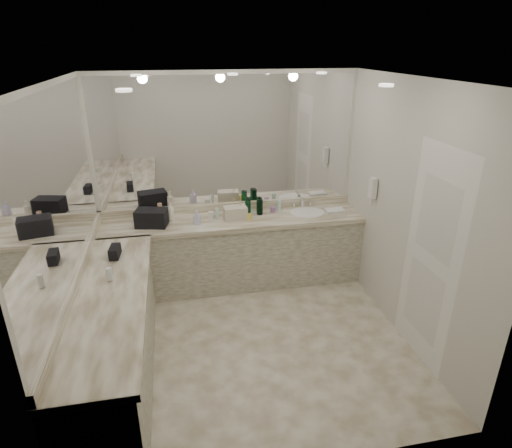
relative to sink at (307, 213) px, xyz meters
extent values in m
plane|color=beige|center=(-0.95, -1.20, -0.90)|extent=(3.20, 3.20, 0.00)
plane|color=white|center=(-0.95, -1.20, 1.71)|extent=(3.20, 3.20, 0.00)
cube|color=beige|center=(-0.95, 0.30, 0.41)|extent=(3.20, 0.02, 2.60)
cube|color=beige|center=(-2.55, -1.20, 0.41)|extent=(0.02, 3.00, 2.60)
cube|color=beige|center=(0.65, -1.20, 0.41)|extent=(0.02, 3.00, 2.60)
cube|color=beige|center=(-0.95, 0.00, -0.48)|extent=(3.20, 0.60, 0.84)
cube|color=beige|center=(-0.95, -0.01, -0.03)|extent=(3.20, 0.64, 0.06)
cube|color=beige|center=(-2.25, -1.50, -0.48)|extent=(0.60, 2.40, 0.84)
cube|color=beige|center=(-2.24, -1.50, -0.03)|extent=(0.64, 2.42, 0.06)
cube|color=beige|center=(-0.95, 0.28, 0.05)|extent=(3.20, 0.04, 0.10)
cube|color=beige|center=(-2.53, -1.20, 0.05)|extent=(0.04, 3.00, 0.10)
cube|color=white|center=(-0.95, 0.29, 0.88)|extent=(3.12, 0.01, 1.55)
cube|color=white|center=(-2.54, -1.20, 0.88)|extent=(0.01, 2.92, 1.55)
cylinder|color=white|center=(0.00, 0.00, 0.00)|extent=(0.44, 0.44, 0.03)
cube|color=silver|center=(0.00, 0.21, 0.07)|extent=(0.24, 0.16, 0.14)
cube|color=white|center=(0.61, -0.50, 0.46)|extent=(0.06, 0.10, 0.24)
cube|color=white|center=(0.64, -1.70, 0.16)|extent=(0.02, 0.82, 2.10)
cube|color=black|center=(-1.91, -0.05, 0.11)|extent=(0.39, 0.29, 0.20)
cube|color=black|center=(-2.25, -0.78, 0.06)|extent=(0.11, 0.21, 0.11)
cube|color=beige|center=(-0.92, -0.02, 0.08)|extent=(0.29, 0.19, 0.16)
cube|color=white|center=(0.35, -0.06, 0.02)|extent=(0.24, 0.16, 0.04)
cylinder|color=white|center=(-2.25, -1.26, 0.07)|extent=(0.05, 0.05, 0.12)
imported|color=white|center=(-1.68, 0.08, 0.12)|extent=(0.10, 0.10, 0.22)
imported|color=silver|center=(-1.38, -0.10, 0.09)|extent=(0.09, 0.09, 0.17)
imported|color=#F7E19E|center=(-0.84, 0.01, 0.09)|extent=(0.18, 0.18, 0.18)
cylinder|color=#0F4D2C|center=(-0.60, 0.06, 0.10)|extent=(0.07, 0.07, 0.20)
cylinder|color=#0F4D2C|center=(-0.73, 0.15, 0.10)|extent=(0.07, 0.07, 0.20)
cylinder|color=#0F4D2C|center=(-0.59, 0.13, 0.11)|extent=(0.07, 0.07, 0.20)
cylinder|color=#E0B28C|center=(-1.82, 0.13, 0.05)|extent=(0.06, 0.06, 0.10)
cylinder|color=silver|center=(-0.91, 0.01, 0.05)|extent=(0.06, 0.06, 0.09)
cylinder|color=#E0B28C|center=(-0.99, -0.06, 0.08)|extent=(0.06, 0.06, 0.15)
cylinder|color=#9966B2|center=(-0.42, 0.12, 0.04)|extent=(0.06, 0.06, 0.07)
cylinder|color=white|center=(-1.21, 0.05, 0.05)|extent=(0.06, 0.06, 0.09)
cylinder|color=silver|center=(-1.13, 0.03, 0.07)|extent=(0.04, 0.04, 0.14)
cylinder|color=#F2D84C|center=(-0.76, -0.07, 0.04)|extent=(0.06, 0.06, 0.07)
cylinder|color=silver|center=(-0.33, 0.15, 0.08)|extent=(0.05, 0.05, 0.14)
camera|label=1|loc=(-1.62, -4.80, 1.98)|focal=30.00mm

